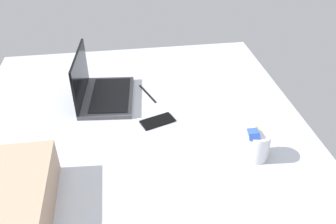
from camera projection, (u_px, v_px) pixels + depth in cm
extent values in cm
cube|color=#B7BCC6|center=(144.00, 167.00, 138.63)|extent=(180.00, 140.00, 18.00)
cube|color=#4C4C51|center=(108.00, 97.00, 161.96)|extent=(35.11, 26.15, 2.00)
cube|color=black|center=(111.00, 95.00, 161.33)|extent=(30.54, 19.79, 0.40)
cube|color=black|center=(80.00, 76.00, 154.85)|extent=(32.94, 4.26, 21.00)
cylinder|color=silver|center=(257.00, 145.00, 127.42)|extent=(9.00, 9.00, 11.00)
cube|color=orange|center=(259.00, 149.00, 128.74)|extent=(7.73, 5.63, 7.52)
cube|color=orange|center=(260.00, 146.00, 126.16)|extent=(6.19, 5.85, 4.27)
cube|color=yellow|center=(258.00, 137.00, 126.39)|extent=(7.77, 6.85, 5.85)
cube|color=blue|center=(254.00, 134.00, 123.35)|extent=(5.91, 4.92, 4.37)
cube|color=black|center=(157.00, 121.00, 147.83)|extent=(11.03, 15.46, 0.80)
cube|color=black|center=(147.00, 94.00, 165.65)|extent=(16.16, 6.43, 0.60)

